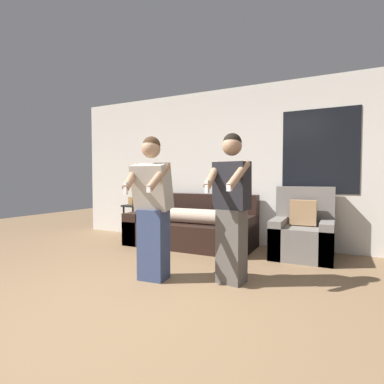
{
  "coord_description": "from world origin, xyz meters",
  "views": [
    {
      "loc": [
        1.55,
        -1.81,
        1.13
      ],
      "look_at": [
        0.11,
        1.13,
        0.99
      ],
      "focal_mm": 28.0,
      "sensor_mm": 36.0,
      "label": 1
    }
  ],
  "objects_px": {
    "armchair": "(303,234)",
    "side_table": "(136,210)",
    "person_left": "(152,208)",
    "couch": "(191,228)",
    "person_right": "(231,206)"
  },
  "relations": [
    {
      "from": "armchair",
      "to": "side_table",
      "type": "distance_m",
      "value": 3.15
    },
    {
      "from": "side_table",
      "to": "person_left",
      "type": "height_order",
      "value": "person_left"
    },
    {
      "from": "armchair",
      "to": "side_table",
      "type": "xyz_separation_m",
      "value": [
        -3.13,
        0.22,
        0.17
      ]
    },
    {
      "from": "couch",
      "to": "person_right",
      "type": "height_order",
      "value": "person_right"
    },
    {
      "from": "person_right",
      "to": "couch",
      "type": "bearing_deg",
      "value": 129.51
    },
    {
      "from": "person_left",
      "to": "person_right",
      "type": "distance_m",
      "value": 0.87
    },
    {
      "from": "side_table",
      "to": "person_left",
      "type": "bearing_deg",
      "value": -49.24
    },
    {
      "from": "couch",
      "to": "side_table",
      "type": "bearing_deg",
      "value": 169.03
    },
    {
      "from": "side_table",
      "to": "person_left",
      "type": "xyz_separation_m",
      "value": [
        1.73,
        -2.01,
        0.3
      ]
    },
    {
      "from": "armchair",
      "to": "person_left",
      "type": "bearing_deg",
      "value": -128.07
    },
    {
      "from": "couch",
      "to": "side_table",
      "type": "relative_size",
      "value": 2.74
    },
    {
      "from": "armchair",
      "to": "person_right",
      "type": "distance_m",
      "value": 1.68
    },
    {
      "from": "armchair",
      "to": "person_left",
      "type": "xyz_separation_m",
      "value": [
        -1.4,
        -1.79,
        0.47
      ]
    },
    {
      "from": "couch",
      "to": "person_left",
      "type": "distance_m",
      "value": 1.86
    },
    {
      "from": "person_left",
      "to": "armchair",
      "type": "bearing_deg",
      "value": 51.93
    }
  ]
}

